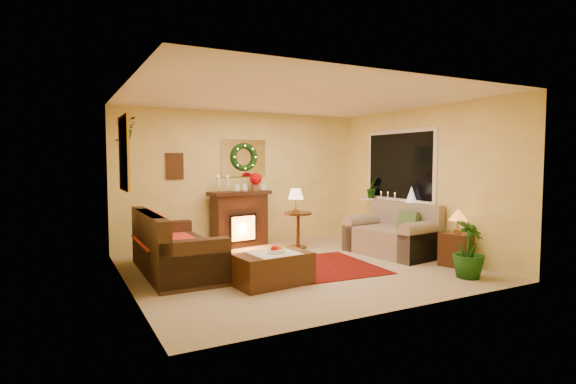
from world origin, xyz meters
name	(u,v)px	position (x,y,z in m)	size (l,w,h in m)	color
floor	(298,267)	(0.00, 0.00, 0.00)	(5.00, 5.00, 0.00)	beige
ceiling	(299,98)	(0.00, 0.00, 2.60)	(5.00, 5.00, 0.00)	white
wall_back	(243,178)	(0.00, 2.25, 1.30)	(5.00, 5.00, 0.00)	#EFD88C
wall_front	(399,193)	(0.00, -2.25, 1.30)	(5.00, 5.00, 0.00)	#EFD88C
wall_left	(126,188)	(-2.50, 0.00, 1.30)	(4.50, 4.50, 0.00)	#EFD88C
wall_right	(421,180)	(2.50, 0.00, 1.30)	(4.50, 4.50, 0.00)	#EFD88C
area_rug	(302,268)	(0.00, -0.10, 0.01)	(2.28, 1.71, 0.01)	#4F090F
sofa	(176,244)	(-1.75, 0.54, 0.43)	(0.93, 2.11, 0.91)	brown
red_throw	(168,241)	(-1.83, 0.72, 0.46)	(0.84, 1.37, 0.02)	red
fireplace	(240,218)	(-0.17, 2.04, 0.55)	(1.09, 0.35, 1.00)	black
poinsettia	(256,179)	(0.15, 1.99, 1.30)	(0.23, 0.23, 0.23)	#B50305
mantel_candle_a	(218,182)	(-0.59, 2.04, 1.26)	(0.06, 0.06, 0.19)	white
mantel_candle_b	(228,182)	(-0.43, 1.98, 1.26)	(0.06, 0.06, 0.19)	silver
mantel_mirror	(244,158)	(0.00, 2.23, 1.70)	(0.92, 0.02, 0.72)	white
wreath	(244,157)	(0.00, 2.19, 1.72)	(0.55, 0.55, 0.11)	#194719
wall_art	(175,166)	(-1.35, 2.23, 1.55)	(0.32, 0.03, 0.48)	#381E11
gold_mirror	(124,153)	(-2.48, 0.30, 1.75)	(0.03, 0.84, 1.00)	gold
hanging_plant	(126,139)	(-2.34, 1.05, 1.97)	(0.33, 0.28, 0.36)	#194719
loveseat	(391,231)	(1.91, 0.10, 0.42)	(0.90, 1.55, 0.90)	gray
window_frame	(400,166)	(2.48, 0.55, 1.55)	(0.03, 1.86, 1.36)	white
window_glass	(399,166)	(2.47, 0.55, 1.55)	(0.02, 1.70, 1.22)	black
window_sill	(395,202)	(2.38, 0.55, 0.87)	(0.22, 1.86, 0.04)	white
mini_tree	(411,195)	(2.40, 0.13, 1.04)	(0.20, 0.20, 0.30)	white
sill_plant	(372,189)	(2.40, 1.25, 1.08)	(0.30, 0.24, 0.55)	#124417
side_table_round	(298,231)	(0.75, 1.38, 0.33)	(0.52, 0.52, 0.68)	#3A1A0D
lamp_cream	(296,202)	(0.71, 1.39, 0.88)	(0.30, 0.30, 0.46)	#FFD18F
end_table_square	(456,249)	(2.26, -1.04, 0.27)	(0.42, 0.42, 0.52)	#3A160B
lamp_tiffany	(458,219)	(2.24, -1.07, 0.74)	(0.29, 0.29, 0.42)	orange
coffee_table	(273,269)	(-0.76, -0.69, 0.21)	(1.00, 0.55, 0.42)	#523020
fruit_bowl	(277,252)	(-0.73, -0.73, 0.45)	(0.25, 0.25, 0.06)	white
floor_palm	(469,246)	(1.83, -1.64, 0.45)	(1.36, 1.36, 2.42)	black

